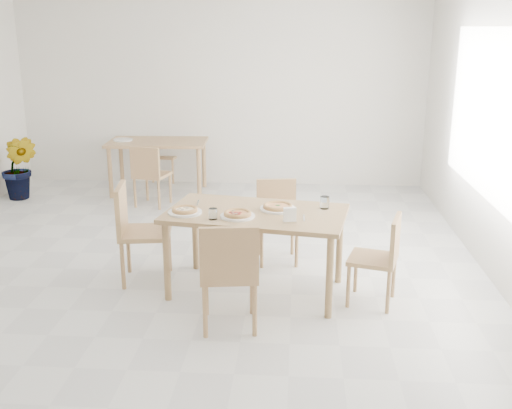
# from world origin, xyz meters

# --- Properties ---
(room) EXTENTS (7.28, 7.00, 7.00)m
(room) POSITION_xyz_m (2.98, 0.30, 1.50)
(room) COLOR silver
(room) RESTS_ON ground
(main_table) EXTENTS (1.67, 1.12, 0.75)m
(main_table) POSITION_xyz_m (0.80, -0.37, 0.67)
(main_table) COLOR #A37C54
(main_table) RESTS_ON ground
(chair_south) EXTENTS (0.50, 0.50, 0.89)m
(chair_south) POSITION_xyz_m (0.65, -1.12, 0.52)
(chair_south) COLOR tan
(chair_south) RESTS_ON ground
(chair_north) EXTENTS (0.45, 0.45, 0.82)m
(chair_north) POSITION_xyz_m (0.96, 0.44, 0.47)
(chair_north) COLOR tan
(chair_north) RESTS_ON ground
(chair_west) EXTENTS (0.52, 0.52, 0.92)m
(chair_west) POSITION_xyz_m (-0.32, -0.22, 0.54)
(chair_west) COLOR tan
(chair_west) RESTS_ON ground
(chair_east) EXTENTS (0.48, 0.48, 0.79)m
(chair_east) POSITION_xyz_m (1.88, -0.56, 0.46)
(chair_east) COLOR tan
(chair_east) RESTS_ON ground
(plate_margherita) EXTENTS (0.31, 0.31, 0.02)m
(plate_margherita) POSITION_xyz_m (0.99, -0.30, 0.76)
(plate_margherita) COLOR white
(plate_margherita) RESTS_ON main_table
(plate_mushroom) EXTENTS (0.29, 0.29, 0.02)m
(plate_mushroom) POSITION_xyz_m (0.19, -0.47, 0.76)
(plate_mushroom) COLOR white
(plate_mushroom) RESTS_ON main_table
(plate_pepperoni) EXTENTS (0.29, 0.29, 0.02)m
(plate_pepperoni) POSITION_xyz_m (0.66, -0.54, 0.76)
(plate_pepperoni) COLOR white
(plate_pepperoni) RESTS_ON main_table
(pizza_margherita) EXTENTS (0.33, 0.33, 0.03)m
(pizza_margherita) POSITION_xyz_m (0.99, -0.30, 0.78)
(pizza_margherita) COLOR tan
(pizza_margherita) RESTS_ON plate_margherita
(pizza_mushroom) EXTENTS (0.30, 0.30, 0.03)m
(pizza_mushroom) POSITION_xyz_m (0.19, -0.47, 0.78)
(pizza_mushroom) COLOR tan
(pizza_mushroom) RESTS_ON plate_mushroom
(pizza_pepperoni) EXTENTS (0.28, 0.28, 0.03)m
(pizza_pepperoni) POSITION_xyz_m (0.66, -0.54, 0.78)
(pizza_pepperoni) COLOR tan
(pizza_pepperoni) RESTS_ON plate_pepperoni
(tumbler_a) EXTENTS (0.08, 0.08, 0.11)m
(tumbler_a) POSITION_xyz_m (1.40, -0.24, 0.80)
(tumbler_a) COLOR white
(tumbler_a) RESTS_ON main_table
(tumbler_b) EXTENTS (0.07, 0.07, 0.09)m
(tumbler_b) POSITION_xyz_m (0.46, -0.62, 0.80)
(tumbler_b) COLOR white
(tumbler_b) RESTS_ON main_table
(napkin_holder) EXTENTS (0.12, 0.07, 0.13)m
(napkin_holder) POSITION_xyz_m (1.10, -0.66, 0.81)
(napkin_holder) COLOR silver
(napkin_holder) RESTS_ON main_table
(fork_a) EXTENTS (0.02, 0.18, 0.01)m
(fork_a) POSITION_xyz_m (1.22, -0.54, 0.75)
(fork_a) COLOR silver
(fork_a) RESTS_ON main_table
(fork_b) EXTENTS (0.03, 0.18, 0.01)m
(fork_b) POSITION_xyz_m (0.25, -0.15, 0.75)
(fork_b) COLOR silver
(fork_b) RESTS_ON main_table
(second_table) EXTENTS (1.41, 0.85, 0.75)m
(second_table) POSITION_xyz_m (-0.83, 2.90, 0.66)
(second_table) COLOR tan
(second_table) RESTS_ON ground
(chair_back_s) EXTENTS (0.49, 0.49, 0.82)m
(chair_back_s) POSITION_xyz_m (-0.78, 2.17, 0.48)
(chair_back_s) COLOR tan
(chair_back_s) RESTS_ON ground
(chair_back_n) EXTENTS (0.44, 0.44, 0.77)m
(chair_back_n) POSITION_xyz_m (-0.85, 3.65, 0.45)
(chair_back_n) COLOR tan
(chair_back_n) RESTS_ON ground
(plate_empty) EXTENTS (0.27, 0.27, 0.02)m
(plate_empty) POSITION_xyz_m (-1.32, 2.89, 0.76)
(plate_empty) COLOR white
(plate_empty) RESTS_ON second_table
(potted_plant) EXTENTS (0.51, 0.42, 0.89)m
(potted_plant) POSITION_xyz_m (-2.65, 2.41, 0.44)
(potted_plant) COLOR #27631D
(potted_plant) RESTS_ON ground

